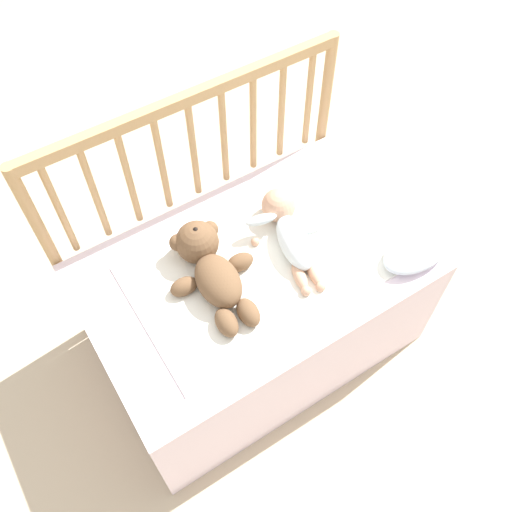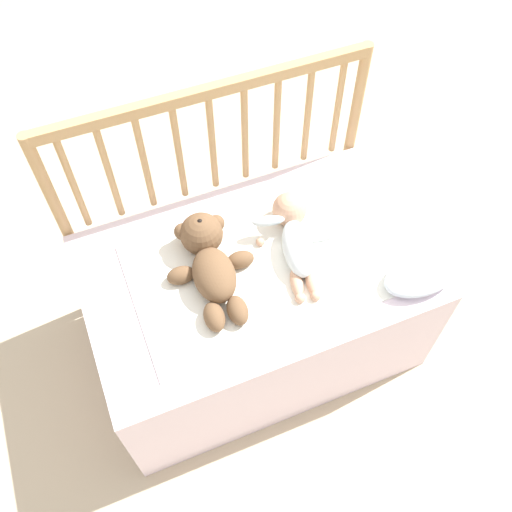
# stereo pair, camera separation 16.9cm
# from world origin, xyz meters

# --- Properties ---
(ground_plane) EXTENTS (12.00, 12.00, 0.00)m
(ground_plane) POSITION_xyz_m (0.00, 0.00, 0.00)
(ground_plane) COLOR #C6B293
(crib_mattress) EXTENTS (1.05, 0.67, 0.49)m
(crib_mattress) POSITION_xyz_m (0.00, 0.00, 0.24)
(crib_mattress) COLOR silver
(crib_mattress) RESTS_ON ground_plane
(crib_rail) EXTENTS (1.05, 0.04, 0.90)m
(crib_rail) POSITION_xyz_m (-0.00, 0.36, 0.62)
(crib_rail) COLOR tan
(crib_rail) RESTS_ON ground_plane
(blanket) EXTENTS (0.75, 0.49, 0.01)m
(blanket) POSITION_xyz_m (-0.01, -0.01, 0.49)
(blanket) COLOR white
(blanket) RESTS_ON crib_mattress
(teddy_bear) EXTENTS (0.27, 0.38, 0.14)m
(teddy_bear) POSITION_xyz_m (-0.13, 0.04, 0.54)
(teddy_bear) COLOR brown
(teddy_bear) RESTS_ON crib_mattress
(baby) EXTENTS (0.25, 0.37, 0.11)m
(baby) POSITION_xyz_m (0.14, 0.03, 0.53)
(baby) COLOR white
(baby) RESTS_ON crib_mattress
(small_pillow) EXTENTS (0.24, 0.13, 0.06)m
(small_pillow) POSITION_xyz_m (0.44, -0.23, 0.52)
(small_pillow) COLOR silver
(small_pillow) RESTS_ON crib_mattress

